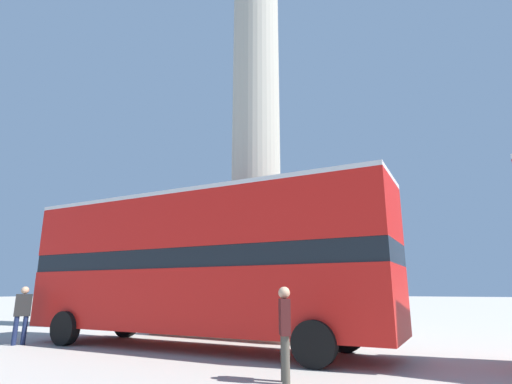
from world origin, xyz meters
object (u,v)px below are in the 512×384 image
at_px(equestrian_statue, 144,289).
at_px(pedestrian_by_plinth, 285,328).
at_px(monument_column, 256,148).
at_px(pedestrian_near_lamp, 22,312).
at_px(bus_a, 199,262).
at_px(street_lamp, 316,243).

distance_m(equestrian_statue, pedestrian_by_plinth, 21.81).
bearing_deg(monument_column, pedestrian_near_lamp, -121.17).
distance_m(monument_column, bus_a, 7.32).
bearing_deg(monument_column, pedestrian_by_plinth, -56.23).
xyz_separation_m(equestrian_statue, pedestrian_near_lamp, (8.01, -12.82, -0.69)).
bearing_deg(monument_column, bus_a, -79.43).
relative_size(bus_a, street_lamp, 2.28).
relative_size(monument_column, equestrian_statue, 3.78).
height_order(monument_column, equestrian_statue, monument_column).
xyz_separation_m(monument_column, street_lamp, (3.40, -1.78, -4.59)).
xyz_separation_m(equestrian_statue, street_lamp, (15.67, -7.56, 1.51)).
height_order(street_lamp, pedestrian_by_plinth, street_lamp).
relative_size(bus_a, equestrian_statue, 1.96).
distance_m(pedestrian_near_lamp, pedestrian_by_plinth, 9.29).
distance_m(monument_column, street_lamp, 5.99).
xyz_separation_m(bus_a, pedestrian_near_lamp, (-5.18, -2.11, -1.46)).
xyz_separation_m(monument_column, pedestrian_near_lamp, (-4.26, -7.04, -6.79)).
bearing_deg(bus_a, equestrian_statue, 137.79).
height_order(bus_a, pedestrian_by_plinth, bus_a).
relative_size(monument_column, pedestrian_by_plinth, 13.15).
xyz_separation_m(monument_column, bus_a, (0.92, -4.93, -5.33)).
bearing_deg(monument_column, equestrian_statue, 154.77).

